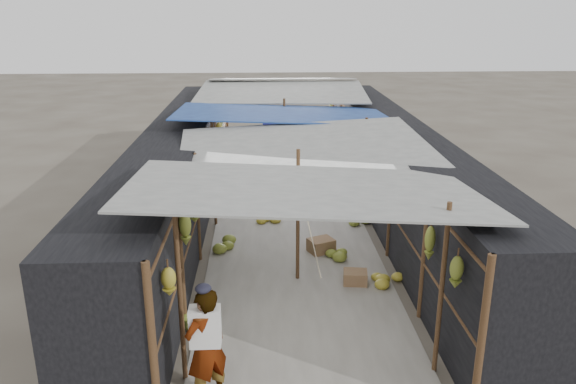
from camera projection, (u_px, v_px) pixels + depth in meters
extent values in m
plane|color=#6B6356|center=(311.00, 374.00, 8.10)|extent=(80.00, 80.00, 0.00)
cube|color=#9E998E|center=(289.00, 215.00, 14.26)|extent=(3.60, 16.00, 0.02)
cube|color=black|center=(179.00, 174.00, 13.78)|extent=(1.40, 15.00, 2.30)
cube|color=black|center=(396.00, 171.00, 14.03)|extent=(1.40, 15.00, 2.30)
cube|color=#9A6D4E|center=(355.00, 278.00, 10.70)|extent=(0.49, 0.41, 0.27)
cube|color=#9A6D4E|center=(321.00, 246.00, 12.08)|extent=(0.64, 0.59, 0.31)
cube|color=#9A6D4E|center=(272.00, 161.00, 18.86)|extent=(0.59, 0.55, 0.30)
cylinder|color=black|center=(332.00, 186.00, 16.36)|extent=(0.56, 0.56, 0.17)
imported|color=white|center=(206.00, 347.00, 7.30)|extent=(0.73, 0.69, 1.67)
imported|color=#1E3199|center=(271.00, 157.00, 16.39)|extent=(1.09, 1.04, 1.77)
imported|color=#4C4742|center=(343.00, 175.00, 16.31)|extent=(0.52, 0.61, 0.82)
cylinder|color=brown|center=(180.00, 297.00, 7.61)|extent=(0.07, 0.07, 2.60)
cylinder|color=brown|center=(441.00, 291.00, 7.77)|extent=(0.07, 0.07, 2.60)
cylinder|color=brown|center=(298.00, 217.00, 10.54)|extent=(0.07, 0.07, 2.60)
cylinder|color=brown|center=(214.00, 173.00, 13.30)|extent=(0.07, 0.07, 2.60)
cylinder|color=brown|center=(364.00, 171.00, 13.47)|extent=(0.07, 0.07, 2.60)
cylinder|color=brown|center=(284.00, 143.00, 16.23)|extent=(0.07, 0.07, 2.60)
cylinder|color=brown|center=(227.00, 124.00, 18.99)|extent=(0.07, 0.07, 2.60)
cylinder|color=brown|center=(333.00, 123.00, 19.16)|extent=(0.07, 0.07, 2.60)
cube|color=#989893|center=(307.00, 188.00, 8.27)|extent=(5.21, 3.19, 0.52)
cube|color=#989893|center=(304.00, 147.00, 11.36)|extent=(5.23, 3.73, 0.50)
cube|color=#204893|center=(283.00, 113.00, 14.44)|extent=(5.40, 3.60, 0.41)
cube|color=#989893|center=(282.00, 91.00, 17.55)|extent=(5.37, 3.66, 0.27)
cube|color=#989893|center=(282.00, 79.00, 19.80)|extent=(5.00, 1.99, 0.24)
cylinder|color=brown|center=(206.00, 138.00, 13.53)|extent=(0.06, 15.00, 0.06)
cylinder|color=brown|center=(370.00, 136.00, 13.72)|extent=(0.06, 15.00, 0.06)
cylinder|color=gray|center=(289.00, 137.00, 13.63)|extent=(0.02, 15.00, 0.02)
cube|color=#2B7727|center=(268.00, 199.00, 10.26)|extent=(0.60, 0.03, 0.70)
cube|color=silver|center=(302.00, 123.00, 16.72)|extent=(0.60, 0.03, 0.55)
cube|color=#B51B4E|center=(338.00, 154.00, 13.21)|extent=(0.50, 0.03, 0.60)
cube|color=#1925A4|center=(316.00, 161.00, 12.75)|extent=(0.55, 0.03, 0.65)
cube|color=#1C28B7|center=(281.00, 142.00, 14.43)|extent=(0.70, 0.03, 0.60)
cube|color=navy|center=(273.00, 118.00, 17.59)|extent=(0.65, 0.03, 0.60)
ellipsoid|color=#AA992B|center=(169.00, 282.00, 7.18)|extent=(0.20, 0.17, 0.41)
ellipsoid|color=olive|center=(185.00, 229.00, 8.79)|extent=(0.19, 0.16, 0.59)
ellipsoid|color=olive|center=(194.00, 212.00, 10.02)|extent=(0.18, 0.15, 0.40)
ellipsoid|color=#AA992B|center=(205.00, 184.00, 11.92)|extent=(0.14, 0.12, 0.56)
ellipsoid|color=olive|center=(210.00, 164.00, 13.14)|extent=(0.17, 0.14, 0.51)
ellipsoid|color=olive|center=(214.00, 147.00, 14.48)|extent=(0.15, 0.13, 0.60)
ellipsoid|color=#AA992B|center=(219.00, 130.00, 16.17)|extent=(0.18, 0.16, 0.45)
ellipsoid|color=olive|center=(221.00, 123.00, 16.90)|extent=(0.16, 0.13, 0.47)
ellipsoid|color=#AA992B|center=(224.00, 115.00, 18.59)|extent=(0.19, 0.16, 0.59)
ellipsoid|color=olive|center=(227.00, 109.00, 19.98)|extent=(0.18, 0.15, 0.48)
ellipsoid|color=olive|center=(456.00, 272.00, 7.39)|extent=(0.19, 0.16, 0.47)
ellipsoid|color=olive|center=(430.00, 243.00, 8.55)|extent=(0.16, 0.14, 0.57)
ellipsoid|color=#AA992B|center=(404.00, 201.00, 10.07)|extent=(0.19, 0.16, 0.58)
ellipsoid|color=olive|center=(382.00, 180.00, 11.88)|extent=(0.14, 0.12, 0.60)
ellipsoid|color=#AA992B|center=(368.00, 155.00, 13.37)|extent=(0.14, 0.12, 0.38)
ellipsoid|color=#AA992B|center=(357.00, 147.00, 14.96)|extent=(0.17, 0.14, 0.55)
ellipsoid|color=olive|center=(349.00, 127.00, 16.21)|extent=(0.18, 0.15, 0.50)
ellipsoid|color=olive|center=(343.00, 122.00, 17.44)|extent=(0.20, 0.17, 0.42)
ellipsoid|color=olive|center=(335.00, 114.00, 19.14)|extent=(0.17, 0.14, 0.55)
ellipsoid|color=olive|center=(332.00, 104.00, 19.98)|extent=(0.19, 0.16, 0.46)
ellipsoid|color=#AA992B|center=(389.00, 280.00, 10.54)|extent=(0.65, 0.55, 0.32)
ellipsoid|color=olive|center=(337.00, 188.00, 15.93)|extent=(0.69, 0.59, 0.34)
ellipsoid|color=olive|center=(227.00, 242.00, 12.30)|extent=(0.61, 0.51, 0.30)
ellipsoid|color=olive|center=(360.00, 220.00, 13.67)|extent=(0.45, 0.38, 0.23)
ellipsoid|color=olive|center=(200.00, 326.00, 9.05)|extent=(0.60, 0.51, 0.30)
ellipsoid|color=olive|center=(332.00, 251.00, 11.86)|extent=(0.55, 0.47, 0.27)
ellipsoid|color=#AA992B|center=(325.00, 171.00, 17.57)|extent=(0.64, 0.54, 0.32)
ellipsoid|color=olive|center=(242.00, 164.00, 18.46)|extent=(0.59, 0.50, 0.30)
ellipsoid|color=#AA992B|center=(271.00, 216.00, 13.83)|extent=(0.55, 0.47, 0.28)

